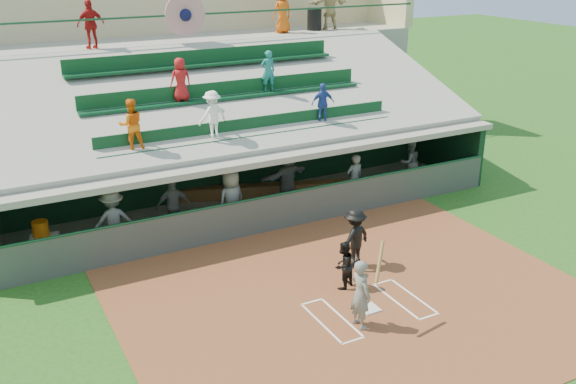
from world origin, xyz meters
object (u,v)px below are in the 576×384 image
home_plate (369,308)px  catcher (343,265)px  water_cooler (40,229)px  trash_bin (314,19)px  white_table (46,248)px  batter_at_plate (361,293)px

home_plate → catcher: (-0.00, 1.15, 0.60)m
water_cooler → trash_bin: bearing=29.4°
home_plate → white_table: bearing=135.5°
catcher → water_cooler: size_ratio=2.86×
white_table → trash_bin: 14.86m
home_plate → trash_bin: (5.98, 13.15, 5.01)m
home_plate → catcher: bearing=90.2°
batter_at_plate → home_plate: bearing=38.9°
catcher → water_cooler: catcher is taller
catcher → white_table: 8.01m
batter_at_plate → water_cooler: bearing=130.5°
batter_at_plate → catcher: 1.74m
catcher → home_plate: bearing=67.9°
catcher → white_table: bearing=-60.9°
batter_at_plate → catcher: batter_at_plate is taller
batter_at_plate → water_cooler: (-5.72, 6.70, 0.05)m
batter_at_plate → white_table: batter_at_plate is taller
white_table → home_plate: bearing=-32.7°
white_table → water_cooler: water_cooler is taller
batter_at_plate → water_cooler: size_ratio=4.57×
batter_at_plate → water_cooler: 8.80m
home_plate → water_cooler: bearing=135.4°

